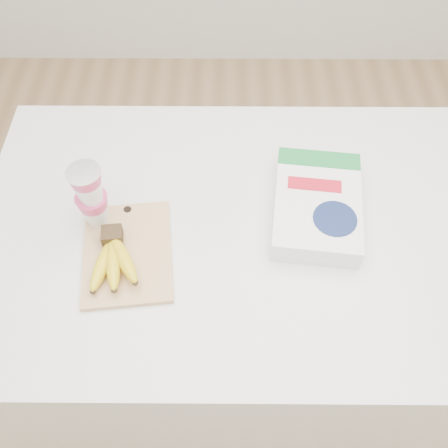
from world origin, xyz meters
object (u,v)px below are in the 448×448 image
cutting_board (128,253)px  yogurt_stack (91,195)px  cereal_box (317,205)px  table (233,310)px  bananas (113,259)px

cutting_board → yogurt_stack: size_ratio=1.54×
cutting_board → cereal_box: size_ratio=0.86×
table → cutting_board: cutting_board is taller
bananas → yogurt_stack: yogurt_stack is taller
table → cutting_board: size_ratio=4.61×
cutting_board → table: bearing=12.1°
table → cereal_box: bearing=10.8°
yogurt_stack → cereal_box: 0.55m
table → cereal_box: 0.56m
cereal_box → bananas: bearing=-155.2°
table → yogurt_stack: yogurt_stack is taller
table → yogurt_stack: (-0.34, 0.00, 0.61)m
cutting_board → cereal_box: 0.48m
table → bananas: bananas is taller
table → yogurt_stack: bearing=179.5°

